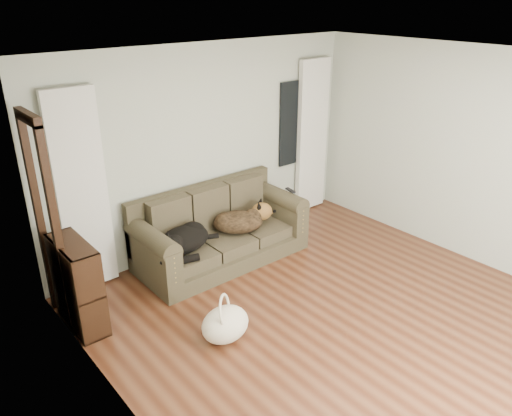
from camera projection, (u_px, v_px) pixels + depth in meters
floor at (352, 327)px, 5.08m from camera, size 5.00×5.00×0.00m
ceiling at (377, 64)px, 4.04m from camera, size 5.00×5.00×0.00m
wall_back at (208, 149)px, 6.32m from camera, size 4.50×0.04×2.60m
wall_left at (141, 300)px, 3.25m from camera, size 0.04×5.00×2.60m
wall_right at (486, 161)px, 5.87m from camera, size 0.04×5.00×2.60m
curtain_left at (82, 193)px, 5.34m from camera, size 0.55×0.08×2.25m
curtain_right at (312, 137)px, 7.38m from camera, size 0.55×0.08×2.25m
window_pane at (293, 123)px, 7.11m from camera, size 0.50×0.03×1.20m
door_casing at (48, 226)px, 4.82m from camera, size 0.07×0.60×2.10m
sofa at (221, 227)px, 6.18m from camera, size 2.12×0.91×0.87m
dog_black_lab at (183, 241)px, 5.77m from camera, size 0.74×0.58×0.28m
dog_shepherd at (241, 220)px, 6.27m from camera, size 0.80×0.73×0.29m
tv_remote at (290, 190)px, 6.55m from camera, size 0.08×0.18×0.02m
tote_bag at (225, 326)px, 4.83m from camera, size 0.60×0.54×0.36m
bookshelf at (77, 282)px, 4.93m from camera, size 0.36×0.77×0.93m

